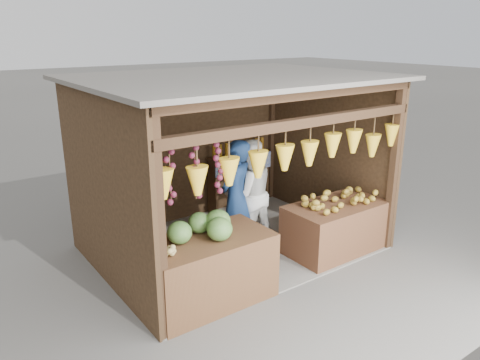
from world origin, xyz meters
The scene contains 12 objects.
ground centered at (0.00, 0.00, 0.00)m, with size 80.00×80.00×0.00m, color #514F49.
stall_structure centered at (-0.03, -0.04, 1.67)m, with size 4.30×3.30×2.66m.
back_shelf centered at (1.05, 1.28, 0.87)m, with size 1.25×0.32×1.32m.
counter_left centered at (-1.14, -1.09, 0.43)m, with size 1.60×0.85×0.86m, color #4D2D19.
counter_right centered at (1.25, -1.03, 0.38)m, with size 1.67×0.85×0.77m, color #492918.
stool centered at (-1.83, 0.07, 0.14)m, with size 0.30×0.30×0.29m, color black.
man_standing centered at (-0.08, -0.20, 0.89)m, with size 0.65×0.42×1.77m, color navy.
woman_standing centered at (0.25, -0.07, 0.86)m, with size 0.83×0.65×1.71m, color silver.
vendor_seated centered at (-1.83, 0.07, 0.76)m, with size 0.47×0.30×0.95m, color brown.
melon_pile centered at (-1.14, -1.04, 1.02)m, with size 1.00×0.50×0.32m, color #144D17, non-canonical shape.
tanfruit_pile centered at (-1.78, -1.16, 0.92)m, with size 0.34×0.40×0.13m, color tan, non-canonical shape.
mango_pile centered at (1.31, -1.07, 0.88)m, with size 1.40×0.64×0.22m, color #B45618, non-canonical shape.
Camera 1 is at (-3.86, -5.52, 3.26)m, focal length 35.00 mm.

